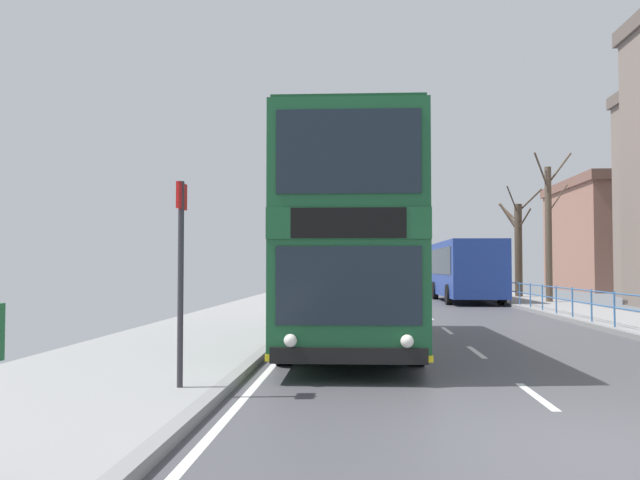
% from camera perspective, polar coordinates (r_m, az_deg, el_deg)
% --- Properties ---
extents(ground, '(15.80, 140.00, 0.20)m').
position_cam_1_polar(ground, '(7.32, 17.14, -15.80)').
color(ground, '#49494E').
extents(double_decker_bus_main, '(2.72, 10.37, 4.41)m').
position_cam_1_polar(double_decker_bus_main, '(15.22, 2.58, -0.22)').
color(double_decker_bus_main, '#19512D').
rests_on(double_decker_bus_main, ground).
extents(background_bus_far_lane, '(2.78, 9.32, 3.03)m').
position_cam_1_polar(background_bus_far_lane, '(35.31, 12.07, -2.40)').
color(background_bus_far_lane, navy).
rests_on(background_bus_far_lane, ground).
extents(pedestrian_railing_far_kerb, '(0.05, 31.11, 0.96)m').
position_cam_1_polar(pedestrian_railing_far_kerb, '(24.42, 19.75, -4.43)').
color(pedestrian_railing_far_kerb, '#386BA8').
rests_on(pedestrian_railing_far_kerb, ground).
extents(bus_stop_sign_near, '(0.08, 0.44, 2.79)m').
position_cam_1_polar(bus_stop_sign_near, '(9.43, -11.57, -1.70)').
color(bus_stop_sign_near, '#2D2D33').
rests_on(bus_stop_sign_near, ground).
extents(bare_tree_far_00, '(2.23, 3.12, 6.03)m').
position_cam_1_polar(bare_tree_far_00, '(39.27, 16.25, -0.48)').
color(bare_tree_far_00, '#4C3D2D').
rests_on(bare_tree_far_00, ground).
extents(bare_tree_far_01, '(2.20, 1.69, 7.09)m').
position_cam_1_polar(bare_tree_far_01, '(33.88, 18.60, 0.80)').
color(bare_tree_far_01, brown).
rests_on(bare_tree_far_01, ground).
extents(background_building_01, '(9.36, 13.11, 8.34)m').
position_cam_1_polar(background_building_01, '(56.49, 24.26, 0.39)').
color(background_building_01, '#936656').
rests_on(background_building_01, ground).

